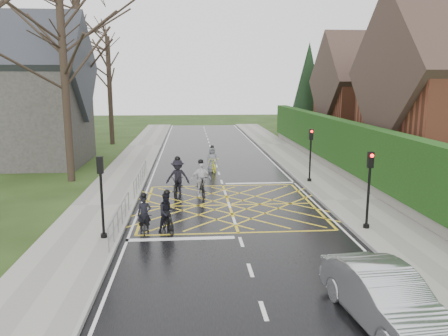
{
  "coord_description": "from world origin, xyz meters",
  "views": [
    {
      "loc": [
        -1.83,
        -20.28,
        5.83
      ],
      "look_at": [
        -0.04,
        2.71,
        1.3
      ],
      "focal_mm": 35.0,
      "sensor_mm": 36.0,
      "label": 1
    }
  ],
  "objects": [
    {
      "name": "railing_south",
      "position": [
        -4.65,
        -3.5,
        0.78
      ],
      "size": [
        0.05,
        5.04,
        1.03
      ],
      "color": "slate",
      "rests_on": "ground"
    },
    {
      "name": "tree_near",
      "position": [
        -9.0,
        6.0,
        7.91
      ],
      "size": [
        9.24,
        9.24,
        11.44
      ],
      "color": "black",
      "rests_on": "ground"
    },
    {
      "name": "road",
      "position": [
        0.0,
        0.0,
        0.01
      ],
      "size": [
        9.0,
        80.0,
        0.01
      ],
      "primitive_type": "cube",
      "color": "black",
      "rests_on": "ground"
    },
    {
      "name": "traffic_light_ne",
      "position": [
        5.1,
        4.2,
        1.66
      ],
      "size": [
        0.24,
        0.31,
        3.21
      ],
      "rotation": [
        0.0,
        0.0,
        3.14
      ],
      "color": "black",
      "rests_on": "ground"
    },
    {
      "name": "railing_north",
      "position": [
        -4.65,
        4.0,
        0.79
      ],
      "size": [
        0.05,
        6.04,
        1.03
      ],
      "color": "slate",
      "rests_on": "ground"
    },
    {
      "name": "traffic_light_sw",
      "position": [
        -5.1,
        -4.5,
        1.66
      ],
      "size": [
        0.24,
        0.31,
        3.21
      ],
      "color": "black",
      "rests_on": "ground"
    },
    {
      "name": "cyclist_lead",
      "position": [
        -0.4,
        8.21,
        0.61
      ],
      "size": [
        0.94,
        1.89,
        1.76
      ],
      "rotation": [
        0.0,
        0.0,
        0.18
      ],
      "color": "#CDD51A",
      "rests_on": "ground"
    },
    {
      "name": "cyclist_front",
      "position": [
        -1.31,
        1.76,
        0.72
      ],
      "size": [
        1.11,
        2.02,
        1.96
      ],
      "rotation": [
        0.0,
        0.0,
        0.16
      ],
      "color": "black",
      "rests_on": "ground"
    },
    {
      "name": "tree_mid",
      "position": [
        -10.0,
        14.0,
        8.63
      ],
      "size": [
        10.08,
        10.08,
        12.48
      ],
      "color": "black",
      "rests_on": "ground"
    },
    {
      "name": "house_far",
      "position": [
        14.75,
        18.0,
        4.36
      ],
      "size": [
        9.8,
        8.8,
        10.3
      ],
      "color": "brown",
      "rests_on": "ground"
    },
    {
      "name": "car",
      "position": [
        2.81,
        -10.85,
        0.71
      ],
      "size": [
        2.04,
        4.47,
        1.42
      ],
      "primitive_type": "imported",
      "rotation": [
        0.0,
        0.0,
        0.13
      ],
      "color": "#B1B3B8",
      "rests_on": "ground"
    },
    {
      "name": "cyclist_rear",
      "position": [
        -3.68,
        -3.7,
        0.53
      ],
      "size": [
        0.77,
        1.73,
        1.63
      ],
      "rotation": [
        0.0,
        0.0,
        0.11
      ],
      "color": "black",
      "rests_on": "ground"
    },
    {
      "name": "sidewalk_left",
      "position": [
        -6.0,
        0.0,
        0.07
      ],
      "size": [
        3.0,
        80.0,
        0.15
      ],
      "primitive_type": "cube",
      "color": "gray",
      "rests_on": "ground"
    },
    {
      "name": "cyclist_mid",
      "position": [
        -2.51,
        2.11,
        0.76
      ],
      "size": [
        1.31,
        2.22,
        2.08
      ],
      "rotation": [
        0.0,
        0.0,
        -0.13
      ],
      "color": "black",
      "rests_on": "ground"
    },
    {
      "name": "ground",
      "position": [
        0.0,
        0.0,
        0.0
      ],
      "size": [
        120.0,
        120.0,
        0.0
      ],
      "primitive_type": "plane",
      "color": "black",
      "rests_on": "ground"
    },
    {
      "name": "cyclist_back",
      "position": [
        -2.78,
        -3.63,
        0.65
      ],
      "size": [
        1.01,
        1.78,
        1.72
      ],
      "rotation": [
        0.0,
        0.0,
        0.33
      ],
      "color": "black",
      "rests_on": "ground"
    },
    {
      "name": "conifer",
      "position": [
        10.75,
        26.0,
        4.99
      ],
      "size": [
        4.6,
        4.6,
        10.0
      ],
      "color": "black",
      "rests_on": "ground"
    },
    {
      "name": "tree_far",
      "position": [
        -9.3,
        22.0,
        7.19
      ],
      "size": [
        8.4,
        8.4,
        10.4
      ],
      "color": "black",
      "rests_on": "ground"
    },
    {
      "name": "stone_wall",
      "position": [
        7.75,
        6.0,
        0.35
      ],
      "size": [
        0.5,
        38.0,
        0.7
      ],
      "primitive_type": "cube",
      "color": "slate",
      "rests_on": "ground"
    },
    {
      "name": "traffic_light_se",
      "position": [
        5.1,
        -4.2,
        1.66
      ],
      "size": [
        0.24,
        0.31,
        3.21
      ],
      "rotation": [
        0.0,
        0.0,
        3.14
      ],
      "color": "black",
      "rests_on": "ground"
    },
    {
      "name": "church",
      "position": [
        -13.54,
        12.0,
        4.93
      ],
      "size": [
        8.8,
        7.8,
        11.0
      ],
      "color": "#2D2B28",
      "rests_on": "ground"
    },
    {
      "name": "sidewalk_right",
      "position": [
        6.0,
        0.0,
        0.07
      ],
      "size": [
        3.0,
        80.0,
        0.15
      ],
      "primitive_type": "cube",
      "color": "gray",
      "rests_on": "ground"
    },
    {
      "name": "hedge",
      "position": [
        7.75,
        6.0,
        2.1
      ],
      "size": [
        0.9,
        38.0,
        2.8
      ],
      "primitive_type": "cube",
      "color": "#0F3710",
      "rests_on": "stone_wall"
    }
  ]
}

